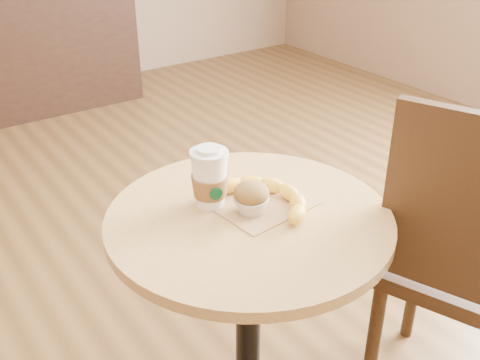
{
  "coord_description": "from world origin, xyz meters",
  "views": [
    {
      "loc": [
        -0.64,
        -0.9,
        1.49
      ],
      "look_at": [
        0.06,
        0.1,
        0.83
      ],
      "focal_mm": 42.0,
      "sensor_mm": 36.0,
      "label": 1
    }
  ],
  "objects_px": {
    "banana": "(270,196)",
    "coffee_cup": "(210,180)",
    "chair_right": "(471,263)",
    "muffin": "(251,198)",
    "cafe_table": "(249,281)"
  },
  "relations": [
    {
      "from": "muffin",
      "to": "banana",
      "type": "relative_size",
      "value": 0.32
    },
    {
      "from": "muffin",
      "to": "coffee_cup",
      "type": "bearing_deg",
      "value": 124.41
    },
    {
      "from": "coffee_cup",
      "to": "banana",
      "type": "height_order",
      "value": "coffee_cup"
    },
    {
      "from": "chair_right",
      "to": "banana",
      "type": "relative_size",
      "value": 3.62
    },
    {
      "from": "coffee_cup",
      "to": "banana",
      "type": "relative_size",
      "value": 0.56
    },
    {
      "from": "muffin",
      "to": "banana",
      "type": "bearing_deg",
      "value": 5.29
    },
    {
      "from": "banana",
      "to": "chair_right",
      "type": "bearing_deg",
      "value": -44.15
    },
    {
      "from": "cafe_table",
      "to": "muffin",
      "type": "height_order",
      "value": "muffin"
    },
    {
      "from": "chair_right",
      "to": "coffee_cup",
      "type": "bearing_deg",
      "value": 33.39
    },
    {
      "from": "cafe_table",
      "to": "banana",
      "type": "distance_m",
      "value": 0.24
    },
    {
      "from": "banana",
      "to": "coffee_cup",
      "type": "bearing_deg",
      "value": 138.37
    },
    {
      "from": "coffee_cup",
      "to": "banana",
      "type": "bearing_deg",
      "value": -20.73
    },
    {
      "from": "coffee_cup",
      "to": "banana",
      "type": "xyz_separation_m",
      "value": [
        0.13,
        -0.09,
        -0.05
      ]
    },
    {
      "from": "cafe_table",
      "to": "coffee_cup",
      "type": "xyz_separation_m",
      "value": [
        -0.05,
        0.1,
        0.28
      ]
    },
    {
      "from": "chair_right",
      "to": "muffin",
      "type": "bearing_deg",
      "value": 37.0
    }
  ]
}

